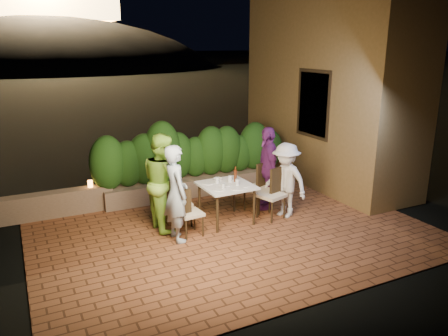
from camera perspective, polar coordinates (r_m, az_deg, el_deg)
ground at (r=8.06m, az=1.38°, el=-8.54°), size 400.00×400.00×0.00m
terrace_floor at (r=8.49m, az=-0.20°, el=-7.63°), size 7.00×6.00×0.15m
building_wall at (r=11.05m, az=13.50°, el=11.25°), size 1.60×5.00×5.00m
window_pane at (r=10.23m, az=11.70°, el=8.19°), size 0.08×1.00×1.40m
window_frame at (r=10.22m, az=11.66°, el=8.19°), size 0.06×1.15×1.55m
planter at (r=10.01m, az=-3.72°, el=-2.27°), size 4.20×0.55×0.40m
hedge at (r=9.80m, az=-3.80°, el=1.90°), size 4.00×0.70×1.10m
parapet at (r=9.33m, az=-21.02°, el=-4.38°), size 2.20×0.30×0.50m
hill at (r=67.11m, az=-21.79°, el=8.54°), size 52.00×40.00×22.00m
dining_table at (r=8.40m, az=0.30°, el=-4.60°), size 0.96×0.96×0.75m
plate_nw at (r=7.98m, az=-0.60°, el=-2.82°), size 0.22×0.22×0.01m
plate_sw at (r=8.34m, az=-2.12°, el=-1.99°), size 0.22×0.22×0.01m
plate_ne at (r=8.18m, az=2.60°, el=-2.36°), size 0.19×0.19×0.01m
plate_se at (r=8.59m, az=1.21°, el=-1.43°), size 0.24×0.24×0.01m
plate_centre at (r=8.24m, az=0.16°, el=-2.20°), size 0.22×0.22×0.01m
plate_front at (r=8.02m, az=1.82°, el=-2.73°), size 0.22×0.22×0.01m
glass_nw at (r=8.03m, az=-0.09°, el=-2.36°), size 0.06×0.06×0.10m
glass_sw at (r=8.35m, az=-0.92°, el=-1.58°), size 0.07×0.07×0.11m
glass_ne at (r=8.23m, az=1.73°, el=-1.85°), size 0.07×0.07×0.11m
glass_se at (r=8.42m, az=0.80°, el=-1.41°), size 0.07×0.07×0.12m
beer_bottle at (r=8.40m, az=1.49°, el=-0.79°), size 0.06×0.06×0.31m
bowl at (r=8.53m, az=-0.81°, el=-1.46°), size 0.20×0.20×0.04m
chair_left_front at (r=7.81m, az=-4.44°, el=-5.78°), size 0.44×0.44×0.87m
chair_left_back at (r=8.27m, az=-5.76°, el=-4.48°), size 0.45×0.45×0.89m
chair_right_front at (r=8.56m, az=6.17°, el=-3.39°), size 0.58×0.58×1.00m
chair_right_back at (r=8.94m, az=4.39°, el=-2.57°), size 0.59×0.59×0.98m
diner_blue at (r=7.52m, az=-6.28°, el=-3.31°), size 0.41×0.62×1.70m
diner_green at (r=8.03m, az=-7.93°, el=-1.79°), size 0.72×0.90×1.80m
diner_white at (r=8.62m, az=8.06°, el=-1.60°), size 0.83×1.09×1.49m
diner_purple at (r=9.02m, az=5.71°, el=0.03°), size 0.72×1.09×1.72m
parapet_lamp at (r=9.30m, az=-17.07°, el=-1.99°), size 0.10×0.10×0.14m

